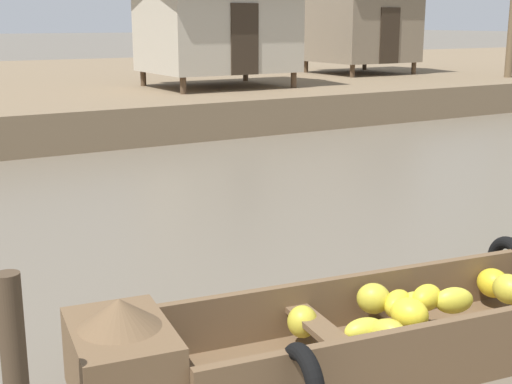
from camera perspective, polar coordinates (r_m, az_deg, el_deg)
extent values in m
plane|color=#665B4C|center=(10.00, -13.42, -2.13)|extent=(300.00, 300.00, 0.00)
cube|color=brown|center=(6.06, 13.31, -12.09)|extent=(4.39, 1.74, 0.12)
cube|color=brown|center=(6.35, 10.60, -8.00)|extent=(4.24, 0.68, 0.43)
cube|color=brown|center=(5.57, 16.75, -11.58)|extent=(4.24, 0.68, 0.43)
cube|color=brown|center=(4.99, -10.76, -13.52)|extent=(0.78, 1.06, 0.55)
cone|color=brown|center=(4.83, -10.96, -9.54)|extent=(0.63, 0.63, 0.20)
cube|color=brown|center=(5.49, 5.59, -11.18)|extent=(0.34, 1.06, 0.05)
torus|color=black|center=(7.27, 19.63, -5.41)|extent=(0.19, 0.53, 0.52)
torus|color=black|center=(4.74, 3.72, -15.07)|extent=(0.19, 0.53, 0.52)
ellipsoid|color=yellow|center=(6.10, 15.65, -8.42)|extent=(0.37, 0.29, 0.22)
ellipsoid|color=yellow|center=(6.78, 18.56, -6.97)|extent=(0.26, 0.30, 0.26)
ellipsoid|color=yellow|center=(6.05, 13.60, -8.28)|extent=(0.36, 0.29, 0.22)
ellipsoid|color=yellow|center=(5.48, 8.78, -10.97)|extent=(0.36, 0.25, 0.19)
ellipsoid|color=gold|center=(6.00, 9.45, -8.47)|extent=(0.37, 0.36, 0.26)
ellipsoid|color=gold|center=(5.41, 10.70, -11.42)|extent=(0.30, 0.38, 0.27)
ellipsoid|color=gold|center=(6.54, 19.70, -7.38)|extent=(0.28, 0.33, 0.26)
ellipsoid|color=yellow|center=(6.02, 11.36, -8.84)|extent=(0.39, 0.34, 0.23)
ellipsoid|color=yellow|center=(5.73, 12.26, -9.58)|extent=(0.33, 0.37, 0.25)
ellipsoid|color=yellow|center=(6.08, 12.66, -8.77)|extent=(0.41, 0.37, 0.18)
ellipsoid|color=yellow|center=(5.50, 10.64, -11.06)|extent=(0.26, 0.25, 0.20)
ellipsoid|color=gold|center=(5.71, 3.77, -10.38)|extent=(0.32, 0.32, 0.26)
cylinder|color=#4C3826|center=(18.00, -5.90, 8.54)|extent=(0.16, 0.16, 0.43)
cylinder|color=#4C3826|center=(19.63, 3.05, 9.01)|extent=(0.16, 0.16, 0.43)
cylinder|color=#4C3826|center=(20.42, -9.07, 9.04)|extent=(0.16, 0.16, 0.43)
cylinder|color=#4C3826|center=(21.87, -0.85, 9.50)|extent=(0.16, 0.16, 0.43)
cube|color=#B2A893|center=(19.85, -3.18, 12.98)|extent=(3.73, 3.04, 2.29)
cube|color=#2D2319|center=(18.51, -0.91, 12.20)|extent=(0.80, 0.04, 1.80)
cylinder|color=#4C3826|center=(23.47, 7.77, 9.65)|extent=(0.16, 0.16, 0.41)
cylinder|color=#4C3826|center=(25.21, 12.60, 9.71)|extent=(0.16, 0.16, 0.41)
cylinder|color=#4C3826|center=(25.59, 4.05, 10.06)|extent=(0.16, 0.16, 0.41)
cylinder|color=#4C3826|center=(27.20, 8.74, 10.14)|extent=(0.16, 0.16, 0.41)
cube|color=#7A6B56|center=(25.28, 8.42, 13.66)|extent=(3.06, 3.04, 2.90)
cube|color=#2D2319|center=(24.11, 10.73, 12.27)|extent=(0.80, 0.04, 1.80)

